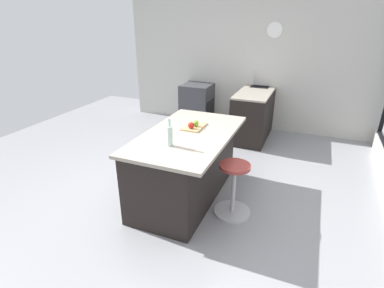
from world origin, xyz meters
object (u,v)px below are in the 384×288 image
Objects in this scene: oven_range at (197,105)px; apple_red at (191,125)px; cutting_board at (194,126)px; kitchen_island at (185,165)px; apple_green at (196,123)px; water_bottle at (170,135)px; stool_by_window at (233,191)px.

oven_range is 2.76m from apple_red.
oven_range is at bearing -159.20° from cutting_board.
apple_red reaches higher than oven_range.
apple_green reaches higher than kitchen_island.
oven_range is 2.81m from kitchen_island.
water_bottle reaches higher than cutting_board.
cutting_board is at bearing -178.45° from apple_red.
apple_red is (0.10, -0.02, 0.00)m from apple_green.
cutting_board is at bearing 20.80° from oven_range.
stool_by_window is at bearing 60.25° from cutting_board.
apple_green is at bearing 21.29° from oven_range.
apple_red is at bearing 1.55° from cutting_board.
apple_green is at bearing -120.18° from stool_by_window.
apple_red is (-0.12, 0.03, 0.50)m from kitchen_island.
water_bottle is at bearing 16.36° from oven_range.
oven_range is 11.12× the size of apple_green.
water_bottle is (0.27, -0.67, 0.70)m from stool_by_window.
apple_green is at bearing 165.85° from apple_red.
apple_green is (-0.22, 0.06, 0.49)m from kitchen_island.
apple_green is 0.25× the size of water_bottle.
cutting_board is 0.65m from water_bottle.
kitchen_island is 0.70m from water_bottle.
apple_red is at bearing 177.43° from water_bottle.
apple_green reaches higher than oven_range.
kitchen_island is (2.67, 0.90, 0.01)m from oven_range.
oven_range is at bearing -161.43° from kitchen_island.
apple_red is (-0.27, -0.65, 0.64)m from stool_by_window.
cutting_board is 1.15× the size of water_bottle.
stool_by_window is 1.81× the size of cutting_board.
apple_green is (0.01, 0.03, 0.05)m from cutting_board.
cutting_board is 4.62× the size of apple_green.
apple_red is at bearing -14.15° from apple_green.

